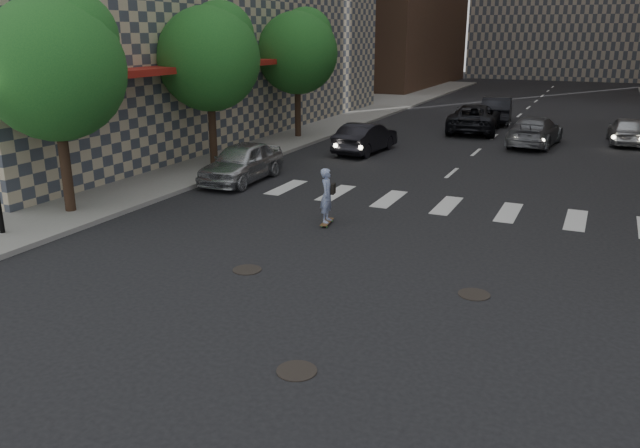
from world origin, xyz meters
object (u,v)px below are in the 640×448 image
Objects in this scene: tree_b at (212,54)px; tree_c at (299,49)px; tree_a at (58,63)px; skateboarder at (327,195)px; traffic_car_d at (627,130)px; silver_sedan at (242,162)px; traffic_car_c at (475,118)px; traffic_car_b at (535,131)px; traffic_car_a at (365,138)px; traffic_car_e at (497,110)px.

tree_c is at bearing 90.00° from tree_b.
tree_a is 1.00× the size of tree_b.
skateboarder reaches higher than traffic_car_d.
tree_a and tree_c have the same top height.
tree_c is 10.97m from silver_sedan.
tree_a is 1.16× the size of traffic_car_c.
tree_b is 1.30× the size of traffic_car_b.
traffic_car_c is at bearing -107.10° from traffic_car_a.
tree_c reaches higher than traffic_car_a.
traffic_car_d is (13.50, 15.26, -0.04)m from silver_sedan.
tree_b is at bearing 58.93° from traffic_car_e.
traffic_car_c is at bearing 60.24° from tree_b.
tree_c reaches higher than silver_sedan.
traffic_car_e is (-3.14, 7.66, 0.07)m from traffic_car_b.
traffic_car_e is at bearing -62.06° from traffic_car_b.
traffic_car_b is 4.91m from traffic_car_c.
tree_c is at bearing 101.95° from silver_sedan.
traffic_car_b is at bearing 106.11° from traffic_car_e.
traffic_car_a is 8.83m from traffic_car_b.
tree_c is 17.27m from traffic_car_d.
tree_b reaches higher than traffic_car_b.
tree_b is 8.27m from traffic_car_a.
traffic_car_a is 1.04× the size of traffic_car_d.
tree_c is at bearing 44.59° from traffic_car_e.
tree_b is (0.00, 8.00, 0.00)m from tree_a.
traffic_car_b is (11.74, 10.86, -3.91)m from tree_b.
tree_b is at bearing 139.62° from silver_sedan.
tree_b is 21.15m from traffic_car_d.
tree_a is 1.59× the size of traffic_car_d.
silver_sedan is 7.85m from traffic_car_a.
tree_a is at bearing -113.99° from silver_sedan.
traffic_car_b is (7.07, 5.29, 0.02)m from traffic_car_a.
skateboarder reaches higher than silver_sedan.
silver_sedan is 0.87× the size of traffic_car_b.
traffic_car_d is (15.95, 21.31, -3.94)m from tree_a.
tree_c is 1.30× the size of traffic_car_b.
skateboarder is at bearing 109.70° from traffic_car_a.
traffic_car_b is at bearing 13.71° from tree_c.
skateboarder is 0.40× the size of traffic_car_a.
skateboarder reaches higher than traffic_car_b.
tree_b is 8.00m from tree_c.
skateboarder is 0.30× the size of traffic_car_c.
traffic_car_b is at bearing 58.11° from tree_a.
traffic_car_c is 7.92m from traffic_car_d.
tree_b is at bearing 54.93° from traffic_car_c.
traffic_car_b is 4.88m from traffic_car_d.
skateboarder is 19.86m from traffic_car_c.
traffic_car_e is at bearing 65.11° from tree_b.
traffic_car_c is (-3.65, 3.27, 0.05)m from traffic_car_b.
silver_sedan is 0.89× the size of traffic_car_e.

